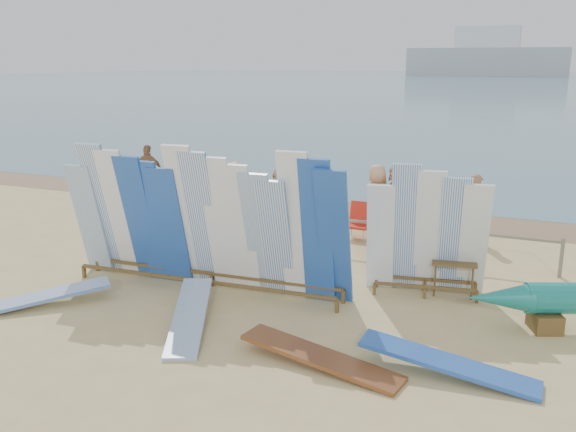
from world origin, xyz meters
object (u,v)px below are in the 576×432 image
at_px(beachgoer_0, 204,189).
at_px(flat_board_d, 447,375).
at_px(main_surfboard_rack, 205,226).
at_px(beachgoer_7, 475,208).
at_px(flat_board_c, 320,365).
at_px(beachgoer_8, 436,209).
at_px(flat_board_e, 39,306).
at_px(beachgoer_1, 211,193).
at_px(beach_chair_left, 358,228).
at_px(beachgoer_5, 397,197).
at_px(beachgoer_3, 236,189).
at_px(beachgoer_11, 183,170).
at_px(side_surfboard_rack, 428,236).
at_px(flat_board_a, 190,326).
at_px(beach_chair_right, 393,233).
at_px(beachgoer_extra_1, 149,171).
at_px(beachgoer_4, 301,192).
at_px(vendor_table, 453,276).
at_px(beachgoer_6, 376,197).
at_px(beachgoer_2, 281,201).
at_px(stroller, 414,230).

bearing_deg(beachgoer_0, flat_board_d, 1.50).
distance_m(main_surfboard_rack, beachgoer_7, 7.46).
xyz_separation_m(flat_board_c, beachgoer_8, (0.53, 7.19, 0.94)).
height_order(flat_board_e, beachgoer_1, beachgoer_1).
height_order(beach_chair_left, beachgoer_1, beachgoer_1).
bearing_deg(beachgoer_5, beachgoer_3, 125.75).
height_order(flat_board_e, beachgoer_0, beachgoer_0).
relative_size(beachgoer_11, beachgoer_7, 1.00).
distance_m(side_surfboard_rack, flat_board_c, 3.94).
xyz_separation_m(flat_board_a, beachgoer_1, (-3.49, 6.93, 0.78)).
bearing_deg(flat_board_e, beach_chair_right, 95.42).
relative_size(side_surfboard_rack, beachgoer_extra_1, 1.50).
bearing_deg(beachgoer_4, vendor_table, -38.23).
bearing_deg(beachgoer_6, beach_chair_right, 170.51).
xyz_separation_m(beachgoer_3, beachgoer_1, (-0.61, -0.43, -0.06)).
xyz_separation_m(main_surfboard_rack, beach_chair_left, (1.83, 4.86, -1.10)).
distance_m(side_surfboard_rack, beachgoer_2, 5.50).
distance_m(vendor_table, beachgoer_4, 6.84).
distance_m(flat_board_e, beachgoer_6, 9.19).
bearing_deg(beach_chair_right, beachgoer_1, 162.01).
bearing_deg(beachgoer_11, beachgoer_0, -136.92).
relative_size(main_surfboard_rack, flat_board_d, 2.28).
bearing_deg(beachgoer_2, beachgoer_extra_1, 52.15).
relative_size(beach_chair_left, beachgoer_6, 0.52).
relative_size(beachgoer_7, beachgoer_0, 1.07).
relative_size(flat_board_a, beachgoer_2, 1.50).
bearing_deg(side_surfboard_rack, beach_chair_right, 103.63).
bearing_deg(beachgoer_4, main_surfboard_rack, -83.42).
xyz_separation_m(flat_board_e, beach_chair_left, (4.41, 6.89, 0.28)).
relative_size(beachgoer_6, beachgoer_8, 0.99).
bearing_deg(stroller, beachgoer_7, 12.97).
xyz_separation_m(flat_board_c, beachgoer_11, (-8.63, 9.79, 0.90)).
relative_size(flat_board_e, beachgoer_5, 1.44).
bearing_deg(beachgoer_1, flat_board_d, 129.61).
relative_size(flat_board_c, beachgoer_6, 1.45).
distance_m(beachgoer_extra_1, beachgoer_2, 6.42).
bearing_deg(beachgoer_8, flat_board_a, -26.17).
bearing_deg(flat_board_c, vendor_table, -11.02).
xyz_separation_m(main_surfboard_rack, side_surfboard_rack, (4.23, 1.48, -0.14)).
distance_m(flat_board_e, beachgoer_2, 7.04).
bearing_deg(beachgoer_0, beachgoer_3, 55.71).
bearing_deg(beachgoer_6, beachgoer_1, 53.29).
distance_m(vendor_table, stroller, 3.30).
relative_size(flat_board_e, beachgoer_4, 1.66).
relative_size(beachgoer_4, beachgoer_7, 0.91).
distance_m(main_surfboard_rack, beachgoer_1, 6.01).
xyz_separation_m(beachgoer_11, beachgoer_extra_1, (-0.91, -0.72, 0.01)).
distance_m(stroller, beachgoer_0, 6.62).
distance_m(side_surfboard_rack, beachgoer_extra_1, 11.84).
relative_size(flat_board_c, beachgoer_0, 1.61).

